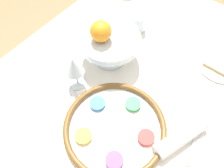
{
  "coord_description": "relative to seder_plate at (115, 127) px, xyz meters",
  "views": [
    {
      "loc": [
        -0.37,
        -0.18,
        1.44
      ],
      "look_at": [
        -0.04,
        0.07,
        0.79
      ],
      "focal_mm": 35.0,
      "sensor_mm": 36.0,
      "label": 1
    }
  ],
  "objects": [
    {
      "name": "wine_glass",
      "position": [
        0.06,
        0.22,
        0.09
      ],
      "size": [
        0.07,
        0.07,
        0.14
      ],
      "color": "silver",
      "rests_on": "dining_table"
    },
    {
      "name": "bread_plate",
      "position": [
        0.47,
        -0.17,
        -0.01
      ],
      "size": [
        0.2,
        0.2,
        0.02
      ],
      "color": "beige",
      "rests_on": "dining_table"
    },
    {
      "name": "orange_fruit",
      "position": [
        0.2,
        0.21,
        0.14
      ],
      "size": [
        0.08,
        0.08,
        0.08
      ],
      "color": "orange",
      "rests_on": "fruit_stand"
    },
    {
      "name": "spoon",
      "position": [
        0.13,
        -0.23,
        -0.01
      ],
      "size": [
        0.18,
        0.05,
        0.01
      ],
      "color": "silver",
      "rests_on": "dining_table"
    },
    {
      "name": "ground_plane",
      "position": [
        0.16,
        0.03,
        -0.76
      ],
      "size": [
        8.0,
        8.0,
        0.0
      ],
      "primitive_type": "plane",
      "color": "#99704C"
    },
    {
      "name": "seder_plate",
      "position": [
        0.0,
        0.0,
        0.0
      ],
      "size": [
        0.34,
        0.34,
        0.03
      ],
      "color": "silver",
      "rests_on": "dining_table"
    },
    {
      "name": "fork_right",
      "position": [
        0.04,
        0.28,
        -0.01
      ],
      "size": [
        0.08,
        0.19,
        0.01
      ],
      "color": "silver",
      "rests_on": "dining_table"
    },
    {
      "name": "napkin_roll",
      "position": [
        0.1,
        -0.19,
        0.01
      ],
      "size": [
        0.2,
        0.11,
        0.05
      ],
      "color": "white",
      "rests_on": "dining_table"
    },
    {
      "name": "fruit_stand",
      "position": [
        0.23,
        0.2,
        0.08
      ],
      "size": [
        0.23,
        0.23,
        0.12
      ],
      "color": "silver",
      "rests_on": "dining_table"
    },
    {
      "name": "dining_table",
      "position": [
        0.16,
        0.03,
        -0.39
      ],
      "size": [
        1.33,
        1.03,
        0.75
      ],
      "color": "silver",
      "rests_on": "ground_plane"
    },
    {
      "name": "fork_left",
      "position": [
        0.01,
        0.28,
        -0.01
      ],
      "size": [
        0.08,
        0.19,
        0.01
      ],
      "color": "silver",
      "rests_on": "dining_table"
    },
    {
      "name": "cup_far",
      "position": [
        0.43,
        0.2,
        0.02
      ],
      "size": [
        0.06,
        0.06,
        0.08
      ],
      "color": "silver",
      "rests_on": "dining_table"
    }
  ]
}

